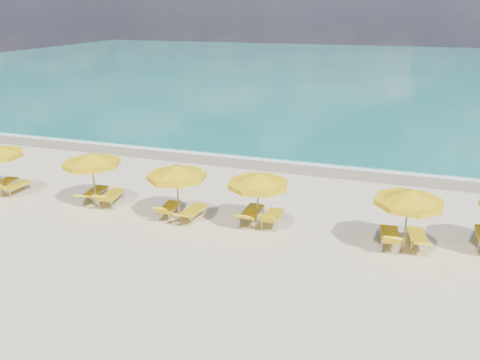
% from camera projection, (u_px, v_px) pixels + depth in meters
% --- Properties ---
extents(ground_plane, '(120.00, 120.00, 0.00)m').
position_uv_depth(ground_plane, '(227.00, 225.00, 16.92)').
color(ground_plane, beige).
extents(ocean, '(120.00, 80.00, 0.30)m').
position_uv_depth(ocean, '(352.00, 69.00, 59.76)').
color(ocean, '#126A65').
rests_on(ocean, ground).
extents(wet_sand_band, '(120.00, 2.60, 0.01)m').
position_uv_depth(wet_sand_band, '(276.00, 164.00, 23.53)').
color(wet_sand_band, tan).
rests_on(wet_sand_band, ground).
extents(foam_line, '(120.00, 1.20, 0.03)m').
position_uv_depth(foam_line, '(280.00, 159.00, 24.24)').
color(foam_line, white).
rests_on(foam_line, ground).
extents(whitecap_near, '(14.00, 0.36, 0.05)m').
position_uv_depth(whitecap_near, '(227.00, 116.00, 33.83)').
color(whitecap_near, white).
rests_on(whitecap_near, ground).
extents(whitecap_far, '(18.00, 0.30, 0.05)m').
position_uv_depth(whitecap_far, '(428.00, 110.00, 36.03)').
color(whitecap_far, white).
rests_on(whitecap_far, ground).
extents(umbrella_2, '(2.30, 2.30, 2.22)m').
position_uv_depth(umbrella_2, '(91.00, 160.00, 17.93)').
color(umbrella_2, '#997E4C').
rests_on(umbrella_2, ground).
extents(umbrella_3, '(2.66, 2.66, 2.19)m').
position_uv_depth(umbrella_3, '(177.00, 172.00, 16.66)').
color(umbrella_3, '#997E4C').
rests_on(umbrella_3, ground).
extents(umbrella_4, '(2.58, 2.58, 2.16)m').
position_uv_depth(umbrella_4, '(258.00, 180.00, 15.94)').
color(umbrella_4, '#997E4C').
rests_on(umbrella_4, ground).
extents(umbrella_5, '(2.68, 2.68, 2.19)m').
position_uv_depth(umbrella_5, '(409.00, 198.00, 14.43)').
color(umbrella_5, '#997E4C').
rests_on(umbrella_5, ground).
extents(lounger_1_left, '(0.67, 1.66, 0.66)m').
position_uv_depth(lounger_1_left, '(4.00, 185.00, 20.12)').
color(lounger_1_left, '#A5A8AD').
rests_on(lounger_1_left, ground).
extents(lounger_1_right, '(0.66, 1.63, 0.78)m').
position_uv_depth(lounger_1_right, '(15.00, 189.00, 19.72)').
color(lounger_1_right, '#A5A8AD').
rests_on(lounger_1_right, ground).
extents(lounger_2_left, '(0.75, 1.84, 0.67)m').
position_uv_depth(lounger_2_left, '(95.00, 195.00, 19.01)').
color(lounger_2_left, '#A5A8AD').
rests_on(lounger_2_left, ground).
extents(lounger_2_right, '(0.88, 1.84, 0.81)m').
position_uv_depth(lounger_2_right, '(111.00, 199.00, 18.62)').
color(lounger_2_right, '#A5A8AD').
rests_on(lounger_2_right, ground).
extents(lounger_3_left, '(0.66, 1.64, 0.77)m').
position_uv_depth(lounger_3_left, '(169.00, 211.00, 17.54)').
color(lounger_3_left, '#A5A8AD').
rests_on(lounger_3_left, ground).
extents(lounger_3_right, '(0.75, 1.75, 0.64)m').
position_uv_depth(lounger_3_right, '(193.00, 214.00, 17.29)').
color(lounger_3_right, '#A5A8AD').
rests_on(lounger_3_right, ground).
extents(lounger_4_left, '(0.65, 1.86, 0.75)m').
position_uv_depth(lounger_4_left, '(251.00, 216.00, 17.10)').
color(lounger_4_left, '#A5A8AD').
rests_on(lounger_4_left, ground).
extents(lounger_4_right, '(0.60, 1.64, 0.80)m').
position_uv_depth(lounger_4_right, '(273.00, 220.00, 16.84)').
color(lounger_4_right, '#A5A8AD').
rests_on(lounger_4_right, ground).
extents(lounger_5_left, '(0.71, 1.78, 0.83)m').
position_uv_depth(lounger_5_left, '(389.00, 240.00, 15.37)').
color(lounger_5_left, '#A5A8AD').
rests_on(lounger_5_left, ground).
extents(lounger_5_right, '(0.72, 1.75, 0.64)m').
position_uv_depth(lounger_5_right, '(417.00, 240.00, 15.35)').
color(lounger_5_right, '#A5A8AD').
rests_on(lounger_5_right, ground).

